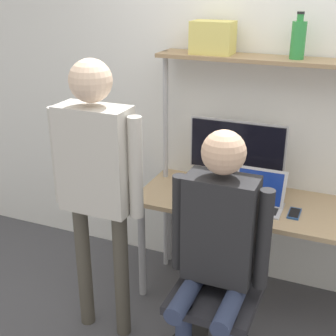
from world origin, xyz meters
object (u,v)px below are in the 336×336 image
bottle_green (298,39)px  laptop (258,196)px  cell_phone (294,213)px  person_standing (96,169)px  person_seated (218,239)px  office_chair (216,318)px  monitor (237,151)px  storage_box (213,37)px

bottle_green → laptop: bearing=-120.6°
laptop → cell_phone: (0.24, -0.03, -0.06)m
laptop → person_standing: size_ratio=0.19×
person_seated → person_standing: size_ratio=0.83×
person_standing → office_chair: bearing=0.7°
cell_phone → person_seated: size_ratio=0.11×
cell_phone → bottle_green: bottle_green is taller
person_standing → laptop: bearing=36.9°
laptop → person_seated: size_ratio=0.23×
cell_phone → bottle_green: size_ratio=0.56×
cell_phone → person_standing: size_ratio=0.09×
person_seated → person_standing: person_standing is taller
cell_phone → office_chair: office_chair is taller
monitor → bottle_green: bottle_green is taller
monitor → cell_phone: monitor is taller
laptop → person_standing: 1.04m
monitor → laptop: (0.20, -0.18, -0.21)m
monitor → office_chair: 1.07m
office_chair → storage_box: bearing=112.4°
monitor → person_standing: bearing=-127.4°
laptop → bottle_green: bottle_green is taller
monitor → laptop: size_ratio=1.98×
cell_phone → office_chair: (-0.30, -0.56, -0.46)m
office_chair → person_standing: (-0.73, -0.01, 0.80)m
cell_phone → storage_box: bearing=159.4°
bottle_green → storage_box: bottle_green is taller
monitor → storage_box: bearing=173.8°
laptop → person_seated: (-0.07, -0.64, 0.03)m
office_chair → storage_box: storage_box is taller
monitor → storage_box: storage_box is taller
cell_phone → person_seated: person_seated is taller
bottle_green → storage_box: bearing=180.0°
office_chair → laptop: bearing=83.4°
cell_phone → bottle_green: (-0.11, 0.24, 1.00)m
storage_box → bottle_green: bearing=-0.0°
person_seated → storage_box: storage_box is taller
monitor → cell_phone: size_ratio=4.30×
person_standing → person_seated: bearing=-3.1°
office_chair → person_seated: size_ratio=0.67×
laptop → storage_box: storage_box is taller
cell_phone → laptop: bearing=172.2°
cell_phone → storage_box: 1.20m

